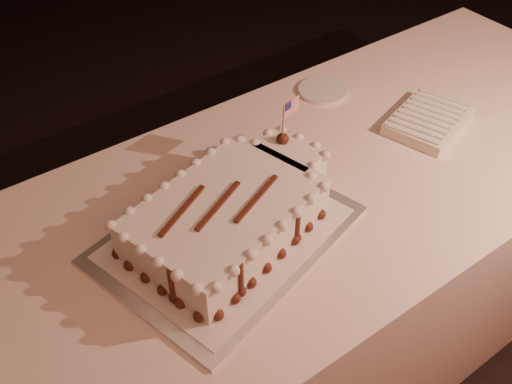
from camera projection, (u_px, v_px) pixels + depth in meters
banquet_table at (259, 303)px, 1.57m from camera, size 2.40×0.80×0.75m
cake_board at (226, 234)px, 1.24m from camera, size 0.61×0.52×0.01m
doily at (226, 233)px, 1.24m from camera, size 0.55×0.47×0.00m
sheet_cake at (234, 210)px, 1.22m from camera, size 0.52×0.37×0.20m
napkin_stack at (428, 121)px, 1.53m from camera, size 0.26×0.22×0.04m
side_plate at (322, 91)px, 1.65m from camera, size 0.14×0.14×0.01m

